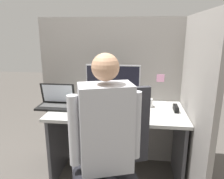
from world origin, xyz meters
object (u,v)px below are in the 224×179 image
laptop (56,103)px  paper_box (113,101)px  office_chair (113,164)px  stapler (176,108)px  monitor (113,81)px  coffee_mug (149,103)px  person (101,146)px  carrot_toy (111,113)px

laptop → paper_box: bearing=13.8°
laptop → office_chair: office_chair is taller
office_chair → laptop: bearing=136.3°
stapler → monitor: bearing=170.1°
monitor → office_chair: size_ratio=0.50×
office_chair → coffee_mug: office_chair is taller
monitor → coffee_mug: size_ratio=6.54×
monitor → laptop: size_ratio=1.55×
stapler → person: 1.02m
monitor → paper_box: bearing=-90.0°
office_chair → person: 0.29m
paper_box → office_chair: size_ratio=0.27×
carrot_toy → office_chair: size_ratio=0.15×
monitor → person: 0.96m
monitor → carrot_toy: 0.39m
laptop → stapler: bearing=1.5°
paper_box → laptop: laptop is taller
laptop → monitor: bearing=14.0°
laptop → carrot_toy: size_ratio=2.22×
paper_box → person: bearing=-87.6°
carrot_toy → office_chair: bearing=-80.6°
paper_box → office_chair: office_chair is taller
office_chair → paper_box: bearing=97.0°
paper_box → stapler: 0.64m
person → monitor: bearing=92.4°
person → coffee_mug: bearing=69.8°
paper_box → monitor: (-0.00, 0.00, 0.22)m
paper_box → laptop: size_ratio=0.85×
stapler → coffee_mug: bearing=160.5°
monitor → stapler: 0.68m
monitor → stapler: monitor is taller
laptop → stapler: 1.20m
laptop → person: person is taller
paper_box → stapler: (0.63, -0.11, -0.02)m
stapler → carrot_toy: size_ratio=0.90×
paper_box → person: person is taller
stapler → person: (-0.59, -0.83, 0.01)m
laptop → carrot_toy: bearing=-16.3°
laptop → carrot_toy: laptop is taller
office_chair → coffee_mug: size_ratio=13.01×
stapler → person: size_ratio=0.10×
paper_box → monitor: monitor is taller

